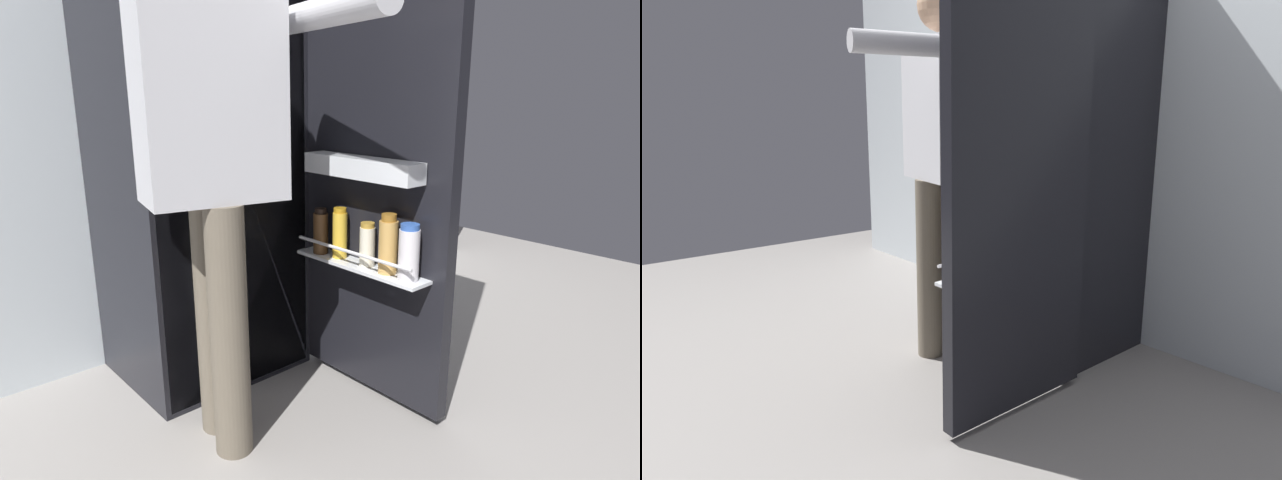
# 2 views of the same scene
# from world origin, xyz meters

# --- Properties ---
(ground_plane) EXTENTS (5.70, 5.70, 0.00)m
(ground_plane) POSITION_xyz_m (0.00, 0.00, 0.00)
(ground_plane) COLOR gray
(kitchen_wall) EXTENTS (4.40, 0.10, 2.47)m
(kitchen_wall) POSITION_xyz_m (0.00, 0.87, 1.23)
(kitchen_wall) COLOR silver
(kitchen_wall) RESTS_ON ground_plane
(refrigerator) EXTENTS (0.73, 1.23, 1.81)m
(refrigerator) POSITION_xyz_m (0.03, 0.47, 0.90)
(refrigerator) COLOR black
(refrigerator) RESTS_ON ground_plane
(person) EXTENTS (0.54, 0.77, 1.64)m
(person) POSITION_xyz_m (-0.21, 0.03, 0.98)
(person) COLOR #665B4C
(person) RESTS_ON ground_plane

